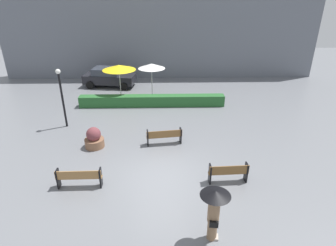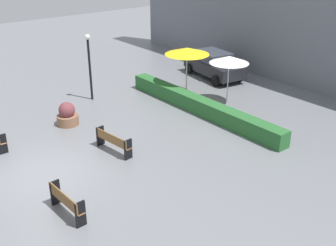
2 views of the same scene
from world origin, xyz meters
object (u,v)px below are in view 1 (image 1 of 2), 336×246
pedestrian_with_umbrella (214,208)px  planter_pot (94,139)px  bench_near_left (79,177)px  bench_near_right (228,172)px  parked_car (109,77)px  patio_umbrella_yellow (119,67)px  bench_mid_center (164,136)px  lamp_post (61,92)px  patio_umbrella_white (152,66)px

pedestrian_with_umbrella → planter_pot: size_ratio=1.82×
bench_near_left → bench_near_right: bench_near_right is taller
bench_near_right → parked_car: 15.23m
patio_umbrella_yellow → parked_car: patio_umbrella_yellow is taller
bench_mid_center → parked_car: parked_car is taller
bench_near_left → patio_umbrella_yellow: 10.37m
lamp_post → bench_near_left: bearing=-68.7°
bench_near_left → bench_mid_center: bearing=45.0°
bench_near_right → pedestrian_with_umbrella: bearing=-111.4°
bench_near_left → patio_umbrella_yellow: (0.43, 10.17, 1.97)m
planter_pot → lamp_post: 3.74m
bench_near_left → bench_mid_center: bench_near_left is taller
planter_pot → patio_umbrella_yellow: size_ratio=0.41×
patio_umbrella_yellow → patio_umbrella_white: 2.41m
bench_near_left → pedestrian_with_umbrella: pedestrian_with_umbrella is taller
planter_pot → pedestrian_with_umbrella: bearing=-50.5°
pedestrian_with_umbrella → patio_umbrella_yellow: 13.83m
bench_near_right → pedestrian_with_umbrella: pedestrian_with_umbrella is taller
patio_umbrella_white → bench_near_right: bearing=-72.2°
bench_near_right → pedestrian_with_umbrella: size_ratio=0.84×
bench_near_right → lamp_post: lamp_post is taller
bench_near_right → patio_umbrella_yellow: bearing=119.9°
bench_mid_center → patio_umbrella_yellow: bearing=115.0°
patio_umbrella_yellow → lamp_post: bearing=-122.3°
patio_umbrella_yellow → parked_car: 4.08m
bench_near_right → lamp_post: size_ratio=0.48×
bench_near_left → bench_mid_center: (3.53, 3.53, -0.01)m
planter_pot → patio_umbrella_white: (2.80, 7.63, 1.89)m
pedestrian_with_umbrella → planter_pot: bearing=129.5°
lamp_post → bench_near_right: bearing=-33.8°
bench_near_right → patio_umbrella_yellow: (-5.74, 9.99, 1.96)m
bench_mid_center → planter_pot: planter_pot is taller
planter_pot → bench_mid_center: bearing=2.9°
planter_pot → patio_umbrella_white: size_ratio=0.43×
bench_mid_center → patio_umbrella_white: (-0.83, 7.45, 1.86)m
patio_umbrella_white → parked_car: bearing=144.3°
planter_pot → patio_umbrella_white: bearing=69.9°
patio_umbrella_yellow → planter_pot: bearing=-94.4°
bench_near_right → patio_umbrella_yellow: 11.69m
pedestrian_with_umbrella → patio_umbrella_yellow: (-4.56, 13.00, 1.19)m
bench_mid_center → bench_near_right: (2.65, -3.35, 0.02)m
lamp_post → parked_car: 7.99m
bench_near_left → pedestrian_with_umbrella: size_ratio=0.93×
bench_near_left → pedestrian_with_umbrella: 5.80m
bench_near_right → patio_umbrella_white: 11.50m
bench_near_right → lamp_post: bearing=146.2°
bench_near_right → parked_car: parked_car is taller
pedestrian_with_umbrella → patio_umbrella_white: patio_umbrella_white is taller
lamp_post → patio_umbrella_white: 7.16m
lamp_post → patio_umbrella_white: lamp_post is taller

